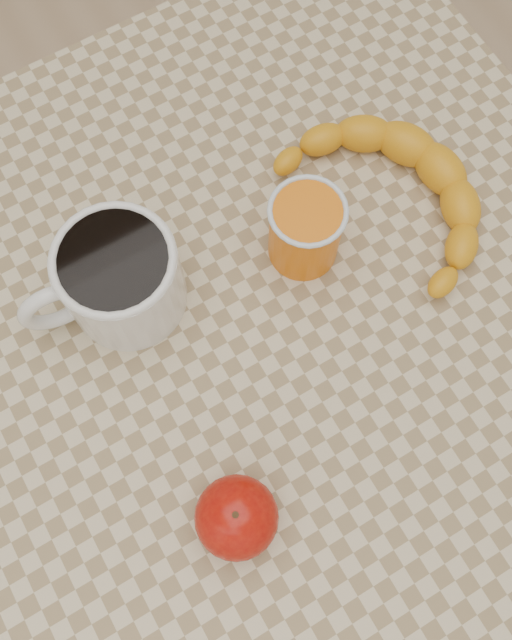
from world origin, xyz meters
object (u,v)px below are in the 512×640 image
table (256,351)px  apple (236,517)px  orange_juice_glass (305,230)px  coffee_mug (118,278)px  banana (394,195)px

table → apple: 0.22m
table → orange_juice_glass: orange_juice_glass is taller
table → apple: size_ratio=10.10×
coffee_mug → orange_juice_glass: (0.18, -0.04, -0.01)m
apple → orange_juice_glass: bearing=46.1°
table → banana: (0.19, 0.04, 0.11)m
coffee_mug → banana: size_ratio=0.56×
orange_juice_glass → banana: 0.11m
banana → orange_juice_glass: bearing=170.9°
table → orange_juice_glass: (0.08, 0.05, 0.13)m
coffee_mug → banana: bearing=-9.2°
coffee_mug → apple: coffee_mug is taller
table → orange_juice_glass: 0.16m
table → banana: banana is taller
table → apple: (-0.11, -0.15, 0.12)m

